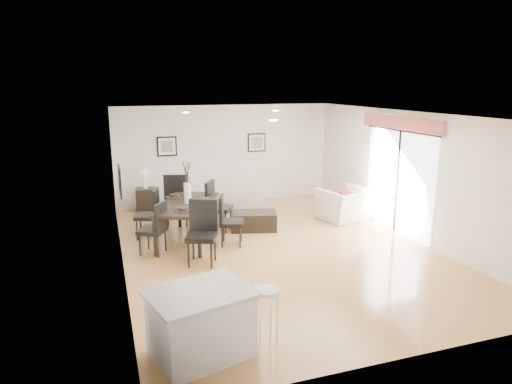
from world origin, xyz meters
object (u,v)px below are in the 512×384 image
object	(u,v)px
dining_chair_wfar	(151,211)
coffee_table	(253,221)
dining_chair_head	(203,228)
bar_stool	(266,297)
dining_chair_wnear	(156,225)
kitchen_island	(201,323)
dining_chair_foot	(177,196)
armchair	(346,204)
dining_chair_efar	(215,203)
dining_chair_enear	(227,217)
sofa	(225,202)
dining_table	(188,207)
side_table	(146,200)

from	to	relation	value
dining_chair_wfar	coffee_table	xyz separation A→B (m)	(2.26, -0.17, -0.40)
dining_chair_head	bar_stool	world-z (taller)	dining_chair_head
dining_chair_wnear	kitchen_island	distance (m)	3.65
dining_chair_foot	armchair	bearing A→B (deg)	-175.86
kitchen_island	dining_chair_efar	bearing A→B (deg)	59.83
dining_chair_wnear	dining_chair_wfar	size ratio (longest dim) A/B	0.97
dining_chair_enear	sofa	bearing A→B (deg)	6.25
bar_stool	dining_chair_foot	bearing A→B (deg)	92.57
dining_chair_enear	bar_stool	bearing A→B (deg)	-167.74
coffee_table	dining_table	bearing A→B (deg)	-154.04
dining_table	dining_chair_efar	distance (m)	0.92
side_table	armchair	bearing A→B (deg)	-26.40
dining_table	dining_chair_head	xyz separation A→B (m)	(0.04, -1.24, -0.09)
side_table	kitchen_island	bearing A→B (deg)	-89.92
dining_table	dining_chair_foot	xyz separation A→B (m)	(-0.03, 1.24, -0.07)
dining_chair_wnear	dining_chair_efar	distance (m)	1.82
kitchen_island	armchair	bearing A→B (deg)	30.36
armchair	side_table	xyz separation A→B (m)	(-4.57, 2.27, -0.07)
dining_chair_efar	dining_table	bearing A→B (deg)	159.35
sofa	coffee_table	xyz separation A→B (m)	(0.26, -1.53, -0.08)
dining_chair_enear	dining_chair_efar	world-z (taller)	dining_chair_efar
dining_chair_wnear	side_table	xyz separation A→B (m)	(0.09, 3.13, -0.27)
dining_chair_wnear	armchair	bearing A→B (deg)	132.72
armchair	coffee_table	xyz separation A→B (m)	(-2.39, -0.01, -0.18)
kitchen_island	coffee_table	bearing A→B (deg)	49.91
sofa	dining_chair_enear	bearing A→B (deg)	82.47
armchair	dining_chair_head	xyz separation A→B (m)	(-3.89, -1.56, 0.27)
sofa	dining_chair_head	xyz separation A→B (m)	(-1.24, -3.09, 0.37)
dining_chair_wnear	dining_chair_head	size ratio (longest dim) A/B	0.89
dining_chair_wfar	dining_chair_head	distance (m)	1.88
coffee_table	bar_stool	size ratio (longest dim) A/B	1.37
armchair	dining_chair_wnear	xyz separation A→B (m)	(-4.66, -0.87, 0.20)
dining_chair_wfar	side_table	bearing A→B (deg)	-165.50
dining_chair_enear	kitchen_island	xyz separation A→B (m)	(-1.34, -3.72, -0.16)
armchair	dining_chair_enear	bearing A→B (deg)	-0.07
dining_chair_head	armchair	bearing A→B (deg)	44.63
dining_chair_wfar	dining_chair_head	world-z (taller)	dining_chair_head
sofa	dining_chair_efar	world-z (taller)	dining_chair_efar
dining_chair_head	dining_chair_wnear	bearing A→B (deg)	160.57
armchair	dining_chair_foot	bearing A→B (deg)	-26.92
sofa	dining_chair_enear	size ratio (longest dim) A/B	1.89
dining_table	dining_chair_wnear	distance (m)	0.93
dining_chair_head	kitchen_island	size ratio (longest dim) A/B	0.84
dining_chair_wnear	dining_chair_head	world-z (taller)	dining_chair_head
dining_chair_foot	kitchen_island	xyz separation A→B (m)	(-0.59, -5.43, -0.26)
dining_chair_enear	kitchen_island	distance (m)	3.96
dining_chair_wnear	coffee_table	distance (m)	2.46
dining_chair_efar	side_table	world-z (taller)	dining_chair_efar
armchair	coffee_table	world-z (taller)	armchair
dining_chair_wfar	dining_chair_head	size ratio (longest dim) A/B	0.91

